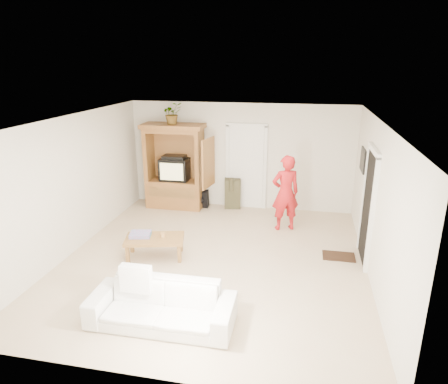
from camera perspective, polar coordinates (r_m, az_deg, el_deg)
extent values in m
plane|color=tan|center=(7.57, -1.47, -9.67)|extent=(6.00, 6.00, 0.00)
plane|color=white|center=(6.76, -1.65, 10.22)|extent=(6.00, 6.00, 0.00)
plane|color=silver|center=(9.89, 2.37, 5.11)|extent=(5.50, 0.00, 5.50)
plane|color=silver|center=(4.43, -10.51, -12.42)|extent=(5.50, 0.00, 5.50)
plane|color=silver|center=(8.10, -20.86, 0.95)|extent=(0.00, 6.00, 6.00)
plane|color=silver|center=(7.00, 20.98, -1.70)|extent=(0.00, 6.00, 6.00)
cube|color=#9B5F30|center=(10.19, -6.93, -0.16)|extent=(1.40, 0.60, 0.70)
cube|color=#9B5F30|center=(10.16, -10.63, 5.16)|extent=(0.10, 0.60, 1.20)
cube|color=#9B5F30|center=(9.75, -3.50, 4.90)|extent=(0.10, 0.60, 1.20)
cube|color=#9B5F30|center=(10.19, -6.66, 5.39)|extent=(1.40, 0.06, 1.20)
cube|color=#9B5F30|center=(9.81, -7.29, 8.74)|extent=(1.40, 0.60, 0.10)
cube|color=#9B5F30|center=(9.80, -7.31, 9.32)|extent=(1.52, 0.68, 0.10)
cube|color=#9B5F30|center=(9.23, -2.27, 4.16)|extent=(0.16, 0.67, 1.15)
cube|color=black|center=(10.04, -7.01, 3.28)|extent=(0.70, 0.52, 0.55)
cube|color=tan|center=(9.80, -7.51, 2.88)|extent=(0.58, 0.02, 0.42)
cube|color=black|center=(9.94, -7.14, 4.99)|extent=(0.55, 0.35, 0.08)
cube|color=olive|center=(9.91, -7.47, -0.12)|extent=(1.19, 0.03, 0.25)
cube|color=white|center=(9.91, 3.18, 3.45)|extent=(0.85, 0.05, 2.04)
cube|color=black|center=(7.64, 19.90, -2.17)|extent=(0.05, 0.90, 2.04)
cube|color=black|center=(8.72, 19.23, 4.34)|extent=(0.03, 0.60, 0.48)
cube|color=#382316|center=(7.98, 16.07, -8.81)|extent=(0.60, 0.40, 0.02)
imported|color=#4C7238|center=(9.73, -7.42, 11.08)|extent=(0.61, 0.61, 0.51)
imported|color=red|center=(8.69, 8.77, -0.14)|extent=(0.71, 0.60, 1.67)
imported|color=silver|center=(5.85, -8.93, -15.68)|extent=(2.04, 0.81, 0.59)
cube|color=olive|center=(7.62, -9.90, -6.63)|extent=(1.19, 0.83, 0.06)
cube|color=olive|center=(7.58, -13.60, -8.71)|extent=(0.07, 0.07, 0.34)
cube|color=olive|center=(7.98, -13.01, -7.25)|extent=(0.07, 0.07, 0.34)
cube|color=olive|center=(7.45, -6.39, -8.76)|extent=(0.07, 0.07, 0.34)
cube|color=olive|center=(7.86, -6.18, -7.27)|extent=(0.07, 0.07, 0.34)
cube|color=#C44194|center=(7.69, -11.85, -5.94)|extent=(0.43, 0.35, 0.08)
cylinder|color=tan|center=(7.58, -8.75, -6.05)|extent=(0.08, 0.08, 0.10)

